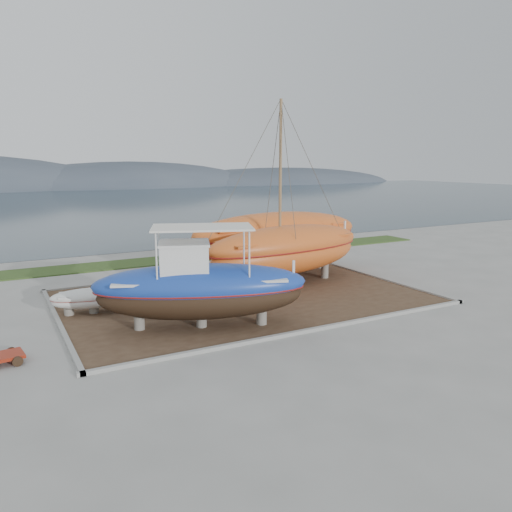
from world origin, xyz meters
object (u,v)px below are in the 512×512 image
orange_bare_hull (277,244)px  blue_caique (201,277)px  orange_sailboat (288,195)px  white_dinghy (93,301)px

orange_bare_hull → blue_caique: bearing=-137.8°
blue_caique → orange_sailboat: size_ratio=0.86×
blue_caique → orange_bare_hull: size_ratio=0.78×
blue_caique → white_dinghy: blue_caique is taller
blue_caique → orange_sailboat: orange_sailboat is taller
white_dinghy → orange_sailboat: 11.67m
orange_sailboat → blue_caique: bearing=-155.3°
blue_caique → orange_sailboat: (7.09, 4.54, 2.95)m
blue_caique → orange_sailboat: 8.92m
orange_sailboat → orange_bare_hull: (1.10, 2.89, -3.23)m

